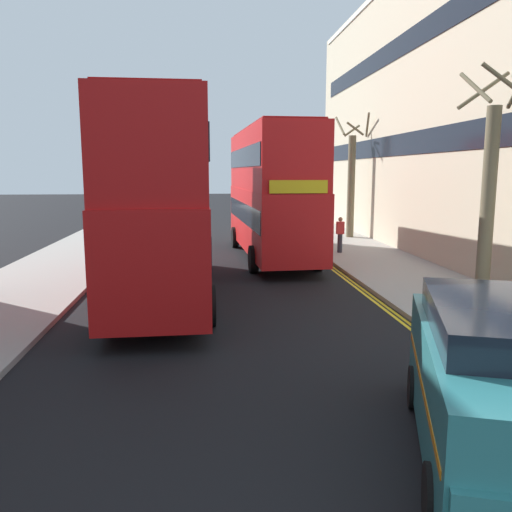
% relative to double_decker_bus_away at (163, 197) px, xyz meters
% --- Properties ---
extents(sidewalk_right, '(4.00, 80.00, 0.14)m').
position_rel_double_decker_bus_away_xyz_m(sidewalk_right, '(8.45, 1.34, -2.96)').
color(sidewalk_right, '#9E9991').
rests_on(sidewalk_right, ground).
extents(sidewalk_left, '(4.00, 80.00, 0.14)m').
position_rel_double_decker_bus_away_xyz_m(sidewalk_left, '(-4.55, 1.34, -2.96)').
color(sidewalk_left, '#9E9991').
rests_on(sidewalk_left, ground).
extents(kerb_line_outer, '(0.10, 56.00, 0.01)m').
position_rel_double_decker_bus_away_xyz_m(kerb_line_outer, '(6.35, -0.66, -3.03)').
color(kerb_line_outer, yellow).
rests_on(kerb_line_outer, ground).
extents(kerb_line_inner, '(0.10, 56.00, 0.01)m').
position_rel_double_decker_bus_away_xyz_m(kerb_line_inner, '(6.19, -0.66, -3.03)').
color(kerb_line_inner, yellow).
rests_on(kerb_line_inner, ground).
extents(double_decker_bus_away, '(2.97, 10.86, 5.64)m').
position_rel_double_decker_bus_away_xyz_m(double_decker_bus_away, '(0.00, 0.00, 0.00)').
color(double_decker_bus_away, red).
rests_on(double_decker_bus_away, ground).
extents(double_decker_bus_oncoming, '(3.14, 10.90, 5.64)m').
position_rel_double_decker_bus_away_xyz_m(double_decker_bus_oncoming, '(4.16, 6.83, 0.00)').
color(double_decker_bus_oncoming, red).
rests_on(double_decker_bus_oncoming, ground).
extents(taxi_minivan, '(3.31, 5.16, 2.12)m').
position_rel_double_decker_bus_away_xyz_m(taxi_minivan, '(4.96, -9.94, -1.96)').
color(taxi_minivan, teal).
rests_on(taxi_minivan, ground).
extents(pedestrian_far, '(0.34, 0.22, 1.62)m').
position_rel_double_decker_bus_away_xyz_m(pedestrian_far, '(7.38, 7.12, -2.04)').
color(pedestrian_far, '#2D2D38').
rests_on(pedestrian_far, sidewalk_right).
extents(street_tree_near, '(1.65, 1.72, 6.62)m').
position_rel_double_decker_bus_away_xyz_m(street_tree_near, '(9.58, -1.23, 0.16)').
color(street_tree_near, '#6B6047').
rests_on(street_tree_near, sidewalk_right).
extents(street_tree_mid, '(1.86, 1.70, 6.77)m').
position_rel_double_decker_bus_away_xyz_m(street_tree_mid, '(9.44, 12.69, 0.18)').
color(street_tree_mid, '#6B6047').
rests_on(street_tree_mid, sidewalk_right).
extents(townhouse_terrace_right, '(10.08, 28.00, 13.27)m').
position_rel_double_decker_bus_away_xyz_m(townhouse_terrace_right, '(15.45, 9.70, 3.61)').
color(townhouse_terrace_right, beige).
rests_on(townhouse_terrace_right, ground).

